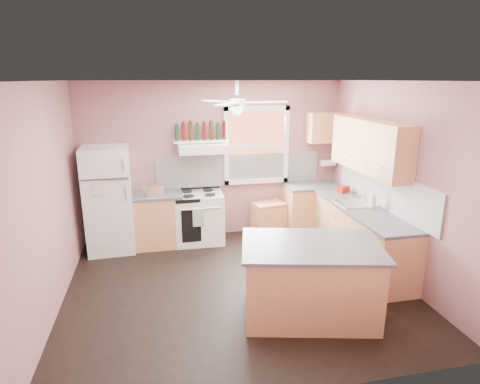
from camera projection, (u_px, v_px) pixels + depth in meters
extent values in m
plane|color=black|center=(237.00, 287.00, 5.45)|extent=(4.50, 4.50, 0.00)
plane|color=white|center=(237.00, 81.00, 4.71)|extent=(4.50, 4.50, 0.00)
cube|color=#946264|center=(214.00, 161.00, 6.99)|extent=(4.50, 0.05, 2.70)
cube|color=#946264|center=(398.00, 182.00, 5.54)|extent=(0.05, 4.00, 2.70)
cube|color=#946264|center=(45.00, 202.00, 4.63)|extent=(0.05, 4.00, 2.70)
cube|color=white|center=(239.00, 170.00, 7.09)|extent=(2.90, 0.03, 0.55)
cube|color=white|center=(382.00, 189.00, 5.86)|extent=(0.03, 2.60, 0.55)
cube|color=brown|center=(256.00, 145.00, 7.03)|extent=(1.00, 0.02, 1.20)
cube|color=white|center=(257.00, 145.00, 7.00)|extent=(1.16, 0.07, 1.36)
cube|color=white|center=(109.00, 200.00, 6.42)|extent=(0.75, 0.73, 1.71)
cube|color=tan|center=(155.00, 221.00, 6.72)|extent=(0.90, 0.60, 0.86)
cube|color=#4B4B4E|center=(153.00, 195.00, 6.60)|extent=(0.92, 0.62, 0.04)
cube|color=silver|center=(154.00, 191.00, 6.45)|extent=(0.32, 0.24, 0.18)
cube|color=white|center=(199.00, 218.00, 6.87)|extent=(0.83, 0.67, 0.86)
cube|color=white|center=(202.00, 148.00, 6.61)|extent=(0.78, 0.50, 0.14)
cube|color=white|center=(201.00, 141.00, 6.69)|extent=(0.90, 0.26, 0.03)
cube|color=tan|center=(268.00, 220.00, 7.21)|extent=(0.61, 0.47, 0.55)
cube|color=tan|center=(313.00, 210.00, 7.28)|extent=(1.00, 0.60, 0.86)
cube|color=tan|center=(360.00, 238.00, 6.01)|extent=(0.60, 2.20, 0.86)
cube|color=#4B4B4E|center=(314.00, 186.00, 7.16)|extent=(1.02, 0.62, 0.04)
cube|color=#4B4B4E|center=(362.00, 209.00, 5.88)|extent=(0.62, 2.22, 0.04)
cube|color=silver|center=(356.00, 204.00, 6.07)|extent=(0.55, 0.45, 0.03)
cylinder|color=silver|center=(366.00, 199.00, 6.08)|extent=(0.03, 0.03, 0.14)
cube|color=tan|center=(369.00, 146.00, 5.85)|extent=(0.33, 1.80, 0.76)
cube|color=tan|center=(325.00, 127.00, 7.05)|extent=(0.60, 0.33, 0.52)
cylinder|color=white|center=(328.00, 163.00, 7.28)|extent=(0.26, 0.12, 0.12)
cube|color=tan|center=(310.00, 281.00, 4.71)|extent=(1.67, 1.26, 0.86)
cube|color=#4B4B4E|center=(312.00, 246.00, 4.59)|extent=(1.78, 1.37, 0.04)
cylinder|color=white|center=(237.00, 103.00, 4.78)|extent=(0.20, 0.20, 0.08)
imported|color=silver|center=(373.00, 200.00, 5.84)|extent=(0.12, 0.12, 0.24)
cube|color=#B0110F|center=(343.00, 189.00, 6.68)|extent=(0.21, 0.18, 0.10)
cylinder|color=#143819|center=(177.00, 133.00, 6.57)|extent=(0.06, 0.06, 0.27)
cylinder|color=#590F0F|center=(184.00, 132.00, 6.59)|extent=(0.06, 0.06, 0.29)
cylinder|color=#3F230F|center=(191.00, 131.00, 6.61)|extent=(0.06, 0.06, 0.31)
cylinder|color=#143819|center=(197.00, 132.00, 6.64)|extent=(0.06, 0.06, 0.27)
cylinder|color=#590F0F|center=(204.00, 131.00, 6.66)|extent=(0.06, 0.06, 0.29)
cylinder|color=#3F230F|center=(211.00, 131.00, 6.68)|extent=(0.06, 0.06, 0.31)
cylinder|color=#143819|center=(218.00, 132.00, 6.71)|extent=(0.06, 0.06, 0.27)
cylinder|color=#590F0F|center=(225.00, 131.00, 6.73)|extent=(0.06, 0.06, 0.29)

